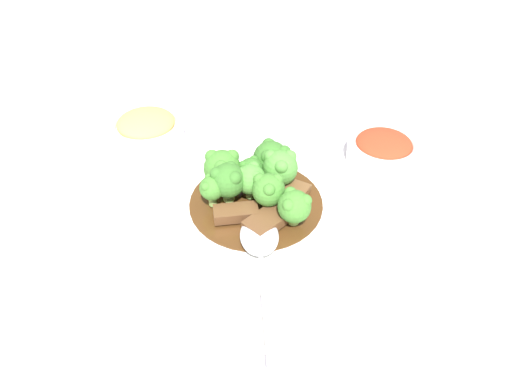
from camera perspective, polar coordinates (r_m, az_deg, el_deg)
The scene contains 19 objects.
ground_plane at distance 0.69m, azimuth -0.00°, elevation -2.12°, with size 4.00×4.00×0.00m, color silver.
main_plate at distance 0.69m, azimuth -0.00°, elevation -1.51°, with size 0.30×0.30×0.02m.
beef_strip_0 at distance 0.65m, azimuth -2.31°, elevation -2.40°, with size 0.05×0.06×0.01m.
beef_strip_1 at distance 0.68m, azimuth 4.03°, elevation -0.68°, with size 0.07×0.04×0.01m.
beef_strip_2 at distance 0.64m, azimuth 1.48°, elevation -3.21°, with size 0.08×0.06×0.01m.
broccoli_floret_0 at distance 0.67m, azimuth -0.62°, elevation 1.51°, with size 0.04×0.04×0.05m.
broccoli_floret_1 at distance 0.66m, azimuth -5.07°, elevation 0.48°, with size 0.03×0.03×0.05m.
broccoli_floret_2 at distance 0.69m, azimuth -3.89°, elevation 2.82°, with size 0.05×0.05×0.06m.
broccoli_floret_3 at distance 0.69m, azimuth -0.56°, elevation 2.59°, with size 0.03×0.03×0.04m.
broccoli_floret_4 at distance 0.71m, azimuth 1.92°, elevation 3.90°, with size 0.05×0.05×0.05m.
broccoli_floret_5 at distance 0.69m, azimuth 2.80°, elevation 2.86°, with size 0.05×0.05×0.06m.
broccoli_floret_6 at distance 0.66m, azimuth -3.22°, elevation 1.41°, with size 0.05×0.05×0.06m.
broccoli_floret_7 at distance 0.63m, azimuth 4.41°, elevation -1.59°, with size 0.04×0.04×0.05m.
broccoli_floret_8 at distance 0.65m, azimuth 1.45°, elevation 0.30°, with size 0.04×0.04×0.05m.
serving_spoon at distance 0.61m, azimuth 0.46°, elevation -5.95°, with size 0.21×0.11×0.01m.
side_bowl_kimchi at distance 0.79m, azimuth 14.31°, elevation 4.77°, with size 0.11×0.11×0.04m.
side_bowl_appetizer at distance 0.82m, azimuth -12.33°, elevation 6.89°, with size 0.12×0.12×0.06m.
sauce_dish at distance 0.56m, azimuth -0.69°, elevation -15.58°, with size 0.06×0.06×0.01m.
paper_napkin at distance 0.65m, azimuth -17.97°, elevation -8.44°, with size 0.13×0.12×0.01m.
Camera 1 is at (-0.48, -0.17, 0.47)m, focal length 35.00 mm.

